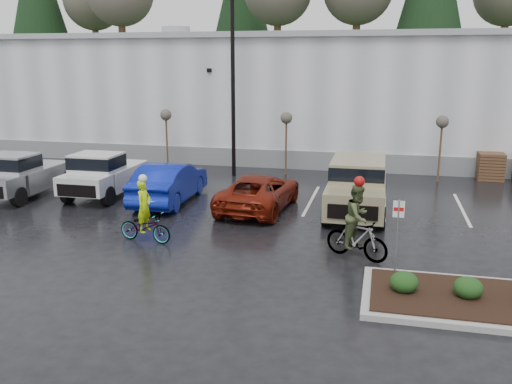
% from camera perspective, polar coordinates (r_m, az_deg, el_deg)
% --- Properties ---
extents(ground, '(120.00, 120.00, 0.00)m').
position_cam_1_polar(ground, '(15.51, 0.06, -8.09)').
color(ground, black).
rests_on(ground, ground).
extents(warehouse, '(60.50, 15.50, 7.20)m').
position_cam_1_polar(warehouse, '(36.21, 8.16, 10.31)').
color(warehouse, '#B7BABC').
rests_on(warehouse, ground).
extents(wooded_ridge, '(80.00, 25.00, 6.00)m').
position_cam_1_polar(wooded_ridge, '(59.17, 10.24, 10.92)').
color(wooded_ridge, '#1E3717').
rests_on(wooded_ridge, ground).
extents(lamppost, '(0.50, 1.00, 9.22)m').
position_cam_1_polar(lamppost, '(27.01, -2.46, 13.60)').
color(lamppost, black).
rests_on(lamppost, ground).
extents(sapling_west, '(0.60, 0.60, 3.20)m').
position_cam_1_polar(sapling_west, '(29.43, -9.46, 7.67)').
color(sapling_west, '#452D1B').
rests_on(sapling_west, ground).
extents(sapling_mid, '(0.60, 0.60, 3.20)m').
position_cam_1_polar(sapling_mid, '(27.60, 3.21, 7.44)').
color(sapling_mid, '#452D1B').
rests_on(sapling_mid, ground).
extents(sapling_east, '(0.60, 0.60, 3.20)m').
position_cam_1_polar(sapling_east, '(27.32, 19.00, 6.65)').
color(sapling_east, '#452D1B').
rests_on(sapling_east, ground).
extents(pallet_stack_a, '(1.20, 1.20, 1.35)m').
position_cam_1_polar(pallet_stack_a, '(28.95, 23.43, 2.50)').
color(pallet_stack_a, '#452D1B').
rests_on(pallet_stack_a, ground).
extents(shrub_a, '(0.70, 0.70, 0.52)m').
position_cam_1_polar(shrub_a, '(14.10, 15.33, -9.12)').
color(shrub_a, black).
rests_on(shrub_a, curb_island).
extents(shrub_b, '(0.70, 0.70, 0.52)m').
position_cam_1_polar(shrub_b, '(14.25, 21.44, -9.36)').
color(shrub_b, black).
rests_on(shrub_b, curb_island).
extents(fire_lane_sign, '(0.30, 0.05, 2.20)m').
position_cam_1_polar(fire_lane_sign, '(14.88, 14.67, -3.78)').
color(fire_lane_sign, gray).
rests_on(fire_lane_sign, ground).
extents(pickup_silver, '(2.10, 5.20, 1.96)m').
position_cam_1_polar(pickup_silver, '(25.57, -23.06, 1.87)').
color(pickup_silver, '#AEB0B6').
rests_on(pickup_silver, ground).
extents(pickup_white, '(2.10, 5.20, 1.96)m').
position_cam_1_polar(pickup_white, '(24.53, -15.30, 2.03)').
color(pickup_white, silver).
rests_on(pickup_white, ground).
extents(car_blue, '(1.94, 5.15, 1.68)m').
position_cam_1_polar(car_blue, '(22.64, -9.10, 1.02)').
color(car_blue, '#0D1D97').
rests_on(car_blue, ground).
extents(car_red, '(2.73, 5.24, 1.41)m').
position_cam_1_polar(car_red, '(21.31, 0.33, 0.02)').
color(car_red, maroon).
rests_on(car_red, ground).
extents(suv_tan, '(2.20, 5.10, 2.06)m').
position_cam_1_polar(suv_tan, '(20.97, 10.57, 0.47)').
color(suv_tan, gray).
rests_on(suv_tan, ground).
extents(cyclist_hivis, '(1.92, 0.90, 2.24)m').
position_cam_1_polar(cyclist_hivis, '(17.90, -11.61, -3.00)').
color(cyclist_hivis, '#3F3F44').
rests_on(cyclist_hivis, ground).
extents(cyclist_olive, '(1.99, 1.32, 2.51)m').
position_cam_1_polar(cyclist_olive, '(16.27, 10.60, -3.89)').
color(cyclist_olive, '#3F3F44').
rests_on(cyclist_olive, ground).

